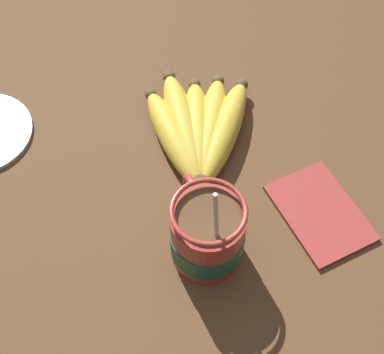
{
  "coord_description": "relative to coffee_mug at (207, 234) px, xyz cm",
  "views": [
    {
      "loc": [
        -32.47,
        8.19,
        62.52
      ],
      "look_at": [
        1.96,
        -3.59,
        7.98
      ],
      "focal_mm": 50.0,
      "sensor_mm": 36.0,
      "label": 1
    }
  ],
  "objects": [
    {
      "name": "napkin",
      "position": [
        0.31,
        -15.45,
        -4.27
      ],
      "size": [
        14.08,
        10.71,
        0.6
      ],
      "color": "#A33833",
      "rests_on": "table"
    },
    {
      "name": "banana_bunch",
      "position": [
        16.63,
        -4.77,
        -2.61
      ],
      "size": [
        22.07,
        16.47,
        4.24
      ],
      "color": "brown",
      "rests_on": "table"
    },
    {
      "name": "coffee_mug",
      "position": [
        0.0,
        0.0,
        0.0
      ],
      "size": [
        12.42,
        8.68,
        15.72
      ],
      "color": "#B23D33",
      "rests_on": "table"
    },
    {
      "name": "table",
      "position": [
        6.06,
        2.65,
        -6.29
      ],
      "size": [
        109.23,
        109.23,
        3.44
      ],
      "color": "brown",
      "rests_on": "ground"
    }
  ]
}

